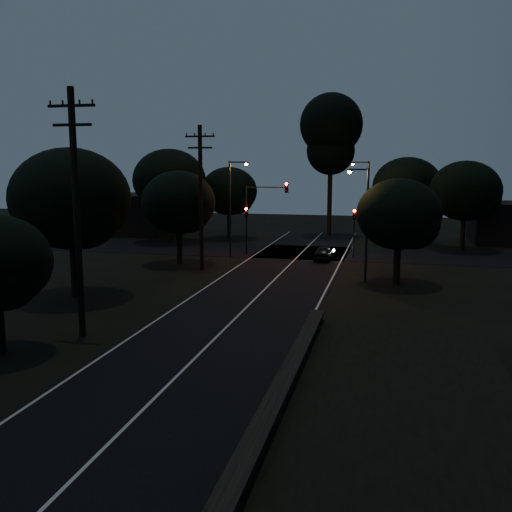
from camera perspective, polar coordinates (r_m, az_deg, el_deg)
The scene contains 19 objects.
road_surface at distance 40.13m, azimuth 2.32°, elevation -1.93°, with size 60.00×70.00×0.03m.
utility_pole_mid at distance 26.31m, azimuth -17.51°, elevation 4.40°, with size 2.20×0.30×11.00m.
utility_pole_far at distance 41.83m, azimuth -5.54°, elevation 6.05°, with size 2.20×0.30×10.50m.
tree_left_c at distance 34.37m, azimuth -17.82°, elevation 5.21°, with size 6.88×6.88×8.69m.
tree_left_d at distance 44.42m, azimuth -7.56°, elevation 5.18°, with size 5.72×5.72×7.26m.
tree_far_nw at distance 59.75m, azimuth -2.56°, elevation 6.38°, with size 5.90×5.90×7.47m.
tree_far_w at distance 57.47m, azimuth -8.47°, elevation 7.36°, with size 7.26×7.26×9.26m.
tree_far_ne at distance 57.50m, azimuth 15.11°, elevation 6.59°, with size 6.67×6.67×8.44m.
tree_far_e at distance 54.91m, azimuth 20.43°, elevation 5.98°, with size 6.36×6.36×8.07m.
tree_right_a at distance 37.60m, azimuth 14.38°, elevation 3.88°, with size 5.40×5.40×6.87m.
tall_pine at distance 62.97m, azimuth 7.51°, elevation 12.08°, with size 6.72×6.72×15.28m.
building_left at distance 65.79m, azimuth -11.50°, elevation 4.16°, with size 10.00×8.00×4.40m, color black.
signal_left at distance 49.28m, azimuth -0.97°, elevation 3.46°, with size 0.28×0.35×4.10m.
signal_right at distance 47.88m, azimuth 9.79°, elevation 3.16°, with size 0.28×0.35×4.10m.
signal_mast at distance 48.77m, azimuth 0.96°, elevation 5.18°, with size 3.70×0.35×6.25m.
streetlight_a at distance 47.40m, azimuth -2.40°, elevation 5.41°, with size 1.66×0.26×8.00m.
streetlight_b at distance 51.69m, azimuth 10.90°, elevation 5.57°, with size 1.66×0.26×8.00m.
streetlight_c at distance 37.74m, azimuth 10.78°, elevation 3.87°, with size 1.46×0.26×7.50m.
car at distance 46.66m, azimuth 6.79°, elevation 0.29°, with size 1.37×3.42×1.16m, color black.
Camera 1 is at (7.40, -7.56, 7.73)m, focal length 40.00 mm.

